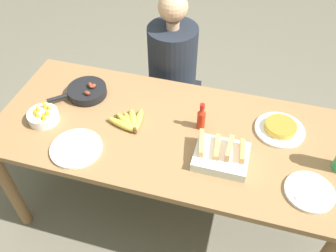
{
  "coord_description": "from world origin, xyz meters",
  "views": [
    {
      "loc": [
        0.35,
        -1.26,
        2.15
      ],
      "look_at": [
        0.0,
        0.0,
        0.8
      ],
      "focal_mm": 38.0,
      "sensor_mm": 36.0,
      "label": 1
    }
  ],
  "objects": [
    {
      "name": "fruit_bowl_mango",
      "position": [
        -0.67,
        -0.11,
        0.81
      ],
      "size": [
        0.17,
        0.17,
        0.1
      ],
      "color": "silver",
      "rests_on": "dining_table"
    },
    {
      "name": "hot_sauce_bottle",
      "position": [
        0.16,
        0.07,
        0.85
      ],
      "size": [
        0.04,
        0.04,
        0.16
      ],
      "color": "#B72814",
      "rests_on": "dining_table"
    },
    {
      "name": "frittata_plate_center",
      "position": [
        0.57,
        0.15,
        0.79
      ],
      "size": [
        0.26,
        0.26,
        0.05
      ],
      "color": "silver",
      "rests_on": "dining_table"
    },
    {
      "name": "empty_plate_far_left",
      "position": [
        0.73,
        -0.21,
        0.78
      ],
      "size": [
        0.23,
        0.23,
        0.02
      ],
      "color": "silver",
      "rests_on": "dining_table"
    },
    {
      "name": "banana_bunch",
      "position": [
        -0.21,
        -0.01,
        0.79
      ],
      "size": [
        0.2,
        0.19,
        0.04
      ],
      "color": "gold",
      "rests_on": "dining_table"
    },
    {
      "name": "ground_plane",
      "position": [
        0.0,
        0.0,
        0.0
      ],
      "size": [
        14.0,
        14.0,
        0.0
      ],
      "primitive_type": "plane",
      "color": "#666051"
    },
    {
      "name": "dining_table",
      "position": [
        0.0,
        0.0,
        0.67
      ],
      "size": [
        1.88,
        0.82,
        0.77
      ],
      "color": "olive",
      "rests_on": "ground_plane"
    },
    {
      "name": "person_figure",
      "position": [
        -0.15,
        0.63,
        0.51
      ],
      "size": [
        0.36,
        0.36,
        1.24
      ],
      "color": "black",
      "rests_on": "ground_plane"
    },
    {
      "name": "skillet",
      "position": [
        -0.54,
        0.15,
        0.8
      ],
      "size": [
        0.3,
        0.28,
        0.08
      ],
      "rotation": [
        0.0,
        0.0,
        3.86
      ],
      "color": "black",
      "rests_on": "dining_table"
    },
    {
      "name": "melon_tray",
      "position": [
        0.3,
        -0.12,
        0.81
      ],
      "size": [
        0.26,
        0.22,
        0.1
      ],
      "color": "silver",
      "rests_on": "dining_table"
    },
    {
      "name": "empty_plate_near_front",
      "position": [
        -0.41,
        -0.26,
        0.78
      ],
      "size": [
        0.26,
        0.26,
        0.02
      ],
      "color": "silver",
      "rests_on": "dining_table"
    }
  ]
}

